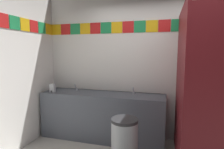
# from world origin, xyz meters

# --- Properties ---
(wall_back) EXTENTS (4.28, 0.09, 2.85)m
(wall_back) POSITION_xyz_m (-0.00, 1.49, 1.43)
(wall_back) COLOR white
(wall_back) RESTS_ON ground_plane
(vanity_counter) EXTENTS (2.27, 0.55, 0.86)m
(vanity_counter) POSITION_xyz_m (-0.96, 1.17, 0.44)
(vanity_counter) COLOR #4C515B
(vanity_counter) RESTS_ON ground_plane
(faucet_left) EXTENTS (0.04, 0.10, 0.14)m
(faucet_left) POSITION_xyz_m (-1.52, 1.26, 0.91)
(faucet_left) COLOR silver
(faucet_left) RESTS_ON vanity_counter
(faucet_right) EXTENTS (0.04, 0.10, 0.14)m
(faucet_right) POSITION_xyz_m (-0.39, 1.26, 0.91)
(faucet_right) COLOR silver
(faucet_right) RESTS_ON vanity_counter
(soap_dispenser) EXTENTS (0.09, 0.09, 0.16)m
(soap_dispenser) POSITION_xyz_m (-1.89, 1.02, 0.94)
(soap_dispenser) COLOR #B7BABF
(soap_dispenser) RESTS_ON vanity_counter
(stall_divider) EXTENTS (0.92, 1.38, 2.22)m
(stall_divider) POSITION_xyz_m (0.53, 0.51, 1.11)
(stall_divider) COLOR maroon
(stall_divider) RESTS_ON ground_plane
(toilet) EXTENTS (0.39, 0.49, 0.74)m
(toilet) POSITION_xyz_m (0.92, 1.08, 0.30)
(toilet) COLOR white
(toilet) RESTS_ON ground_plane
(trash_bin) EXTENTS (0.37, 0.37, 0.73)m
(trash_bin) POSITION_xyz_m (-0.36, 0.35, 0.37)
(trash_bin) COLOR #999EA3
(trash_bin) RESTS_ON ground_plane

